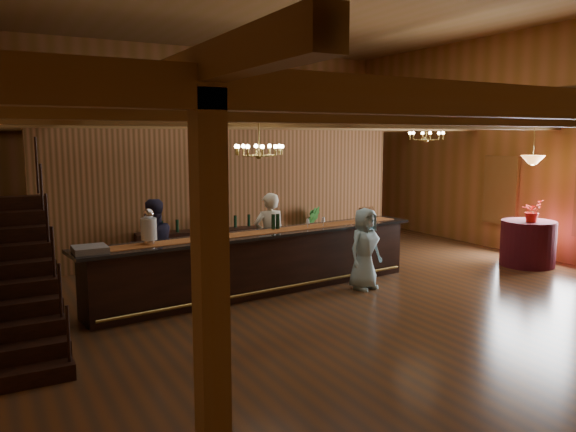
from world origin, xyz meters
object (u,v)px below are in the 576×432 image
bartender (269,237)px  staff_second (153,248)px  backbar_shelf (200,248)px  pendant_lamp (533,160)px  tasting_bar (262,262)px  floor_plant (309,229)px  chandelier_left (259,150)px  round_table (528,243)px  raffle_drum (366,213)px  guest (365,249)px  chandelier_right (426,136)px  beverage_dispenser (149,227)px

bartender → staff_second: 2.37m
backbar_shelf → pendant_lamp: 7.71m
tasting_bar → backbar_shelf: size_ratio=2.42×
tasting_bar → floor_plant: bearing=40.7°
chandelier_left → pendant_lamp: size_ratio=0.89×
bartender → round_table: bearing=170.0°
pendant_lamp → round_table: bearing=-90.0°
raffle_drum → backbar_shelf: size_ratio=0.12×
pendant_lamp → guest: bearing=177.7°
raffle_drum → floor_plant: bearing=85.0°
guest → floor_plant: (0.95, 3.66, -0.21)m
chandelier_left → staff_second: chandelier_left is taller
pendant_lamp → bartender: bearing=163.9°
round_table → tasting_bar: bearing=172.0°
tasting_bar → floor_plant: tasting_bar is taller
chandelier_right → pendant_lamp: same height
staff_second → guest: staff_second is taller
pendant_lamp → tasting_bar: bearing=172.0°
raffle_drum → bartender: bartender is taller
beverage_dispenser → pendant_lamp: (8.42, -0.72, 0.97)m
backbar_shelf → beverage_dispenser: bearing=-116.5°
pendant_lamp → backbar_shelf: bearing=150.6°
tasting_bar → round_table: 6.34m
backbar_shelf → round_table: size_ratio=2.40×
beverage_dispenser → bartender: bartender is taller
tasting_bar → chandelier_right: (4.36, 0.46, 2.35)m
round_table → staff_second: size_ratio=0.67×
beverage_dispenser → guest: (3.98, -0.54, -0.65)m
backbar_shelf → chandelier_left: chandelier_left is taller
chandelier_right → bartender: 4.34m
chandelier_left → chandelier_right: same height
beverage_dispenser → backbar_shelf: (1.94, 2.94, -1.03)m
raffle_drum → guest: (-0.71, -0.92, -0.54)m
chandelier_left → tasting_bar: bearing=61.6°
raffle_drum → chandelier_left: 3.47m
tasting_bar → chandelier_right: chandelier_right is taller
chandelier_right → round_table: bearing=-35.1°
raffle_drum → pendant_lamp: (3.73, -1.10, 1.08)m
bartender → guest: bartender is taller
chandelier_left → bartender: chandelier_left is taller
tasting_bar → guest: guest is taller
raffle_drum → bartender: (-2.00, 0.55, -0.42)m
round_table → chandelier_left: (-6.74, 0.04, 2.18)m
backbar_shelf → round_table: round_table is taller
tasting_bar → pendant_lamp: size_ratio=7.69×
round_table → beverage_dispenser: bearing=175.1°
tasting_bar → floor_plant: (2.79, 2.96, -0.01)m
bartender → beverage_dispenser: bearing=25.2°
backbar_shelf → staff_second: size_ratio=1.60×
chandelier_left → staff_second: size_ratio=0.45×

